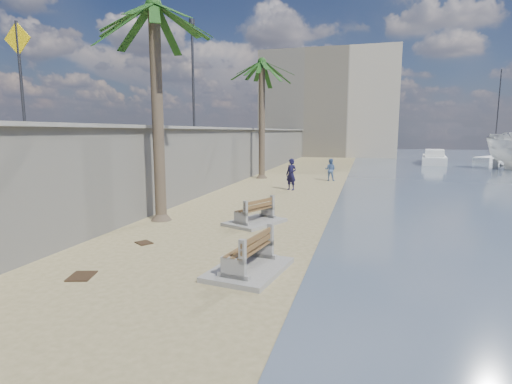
{
  "coord_description": "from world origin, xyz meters",
  "views": [
    {
      "loc": [
        3.28,
        -6.73,
        3.36
      ],
      "look_at": [
        -0.5,
        7.0,
        1.2
      ],
      "focal_mm": 28.0,
      "sensor_mm": 36.0,
      "label": 1
    }
  ],
  "objects_px": {
    "palm_mid": "(154,9)",
    "palm_back": "(262,64)",
    "person_a": "(291,172)",
    "person_b": "(330,169)",
    "yacht_far": "(434,160)",
    "sailboat_west": "(494,159)",
    "bench_far": "(255,213)",
    "bench_near": "(249,255)"
  },
  "relations": [
    {
      "from": "bench_near",
      "to": "person_b",
      "type": "distance_m",
      "value": 18.83
    },
    {
      "from": "bench_near",
      "to": "palm_mid",
      "type": "distance_m",
      "value": 9.85
    },
    {
      "from": "bench_far",
      "to": "palm_back",
      "type": "relative_size",
      "value": 0.28
    },
    {
      "from": "palm_mid",
      "to": "palm_back",
      "type": "xyz_separation_m",
      "value": [
        0.2,
        14.52,
        0.36
      ]
    },
    {
      "from": "person_b",
      "to": "sailboat_west",
      "type": "bearing_deg",
      "value": -118.42
    },
    {
      "from": "bench_far",
      "to": "yacht_far",
      "type": "height_order",
      "value": "yacht_far"
    },
    {
      "from": "person_a",
      "to": "yacht_far",
      "type": "height_order",
      "value": "person_a"
    },
    {
      "from": "bench_near",
      "to": "yacht_far",
      "type": "height_order",
      "value": "yacht_far"
    },
    {
      "from": "bench_near",
      "to": "person_a",
      "type": "xyz_separation_m",
      "value": [
        -1.5,
        13.75,
        0.64
      ]
    },
    {
      "from": "person_a",
      "to": "yacht_far",
      "type": "bearing_deg",
      "value": 90.53
    },
    {
      "from": "bench_far",
      "to": "person_a",
      "type": "distance_m",
      "value": 8.83
    },
    {
      "from": "palm_mid",
      "to": "person_b",
      "type": "distance_m",
      "value": 16.62
    },
    {
      "from": "bench_far",
      "to": "palm_back",
      "type": "height_order",
      "value": "palm_back"
    },
    {
      "from": "person_a",
      "to": "bench_far",
      "type": "bearing_deg",
      "value": -62.28
    },
    {
      "from": "bench_far",
      "to": "palm_back",
      "type": "bearing_deg",
      "value": 103.58
    },
    {
      "from": "bench_near",
      "to": "sailboat_west",
      "type": "relative_size",
      "value": 0.24
    },
    {
      "from": "sailboat_west",
      "to": "person_a",
      "type": "bearing_deg",
      "value": -122.87
    },
    {
      "from": "bench_near",
      "to": "yacht_far",
      "type": "relative_size",
      "value": 0.3
    },
    {
      "from": "person_a",
      "to": "person_b",
      "type": "height_order",
      "value": "person_a"
    },
    {
      "from": "bench_near",
      "to": "sailboat_west",
      "type": "xyz_separation_m",
      "value": [
        16.54,
        41.67,
        -0.08
      ]
    },
    {
      "from": "palm_mid",
      "to": "person_a",
      "type": "xyz_separation_m",
      "value": [
        3.34,
        9.18,
        -6.63
      ]
    },
    {
      "from": "palm_back",
      "to": "bench_near",
      "type": "bearing_deg",
      "value": -76.31
    },
    {
      "from": "palm_mid",
      "to": "yacht_far",
      "type": "relative_size",
      "value": 1.07
    },
    {
      "from": "bench_near",
      "to": "palm_mid",
      "type": "xyz_separation_m",
      "value": [
        -4.85,
        4.56,
        7.26
      ]
    },
    {
      "from": "palm_mid",
      "to": "palm_back",
      "type": "height_order",
      "value": "palm_back"
    },
    {
      "from": "palm_back",
      "to": "yacht_far",
      "type": "bearing_deg",
      "value": 51.69
    },
    {
      "from": "palm_mid",
      "to": "sailboat_west",
      "type": "distance_m",
      "value": 43.46
    },
    {
      "from": "person_a",
      "to": "yacht_far",
      "type": "distance_m",
      "value": 25.9
    },
    {
      "from": "bench_far",
      "to": "palm_mid",
      "type": "bearing_deg",
      "value": -173.9
    },
    {
      "from": "bench_near",
      "to": "person_a",
      "type": "relative_size",
      "value": 1.17
    },
    {
      "from": "bench_near",
      "to": "sailboat_west",
      "type": "distance_m",
      "value": 44.83
    },
    {
      "from": "person_a",
      "to": "yacht_far",
      "type": "relative_size",
      "value": 0.26
    },
    {
      "from": "bench_near",
      "to": "person_a",
      "type": "height_order",
      "value": "person_a"
    },
    {
      "from": "yacht_far",
      "to": "sailboat_west",
      "type": "xyz_separation_m",
      "value": [
        6.92,
        4.54,
        -0.02
      ]
    },
    {
      "from": "bench_near",
      "to": "palm_back",
      "type": "height_order",
      "value": "palm_back"
    },
    {
      "from": "yacht_far",
      "to": "sailboat_west",
      "type": "height_order",
      "value": "sailboat_west"
    },
    {
      "from": "person_a",
      "to": "person_b",
      "type": "distance_m",
      "value": 5.39
    },
    {
      "from": "bench_far",
      "to": "yacht_far",
      "type": "bearing_deg",
      "value": 71.37
    },
    {
      "from": "person_a",
      "to": "person_b",
      "type": "relative_size",
      "value": 1.24
    },
    {
      "from": "yacht_far",
      "to": "bench_near",
      "type": "bearing_deg",
      "value": 173.0
    },
    {
      "from": "bench_far",
      "to": "sailboat_west",
      "type": "distance_m",
      "value": 40.8
    },
    {
      "from": "palm_mid",
      "to": "bench_near",
      "type": "bearing_deg",
      "value": -43.27
    }
  ]
}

